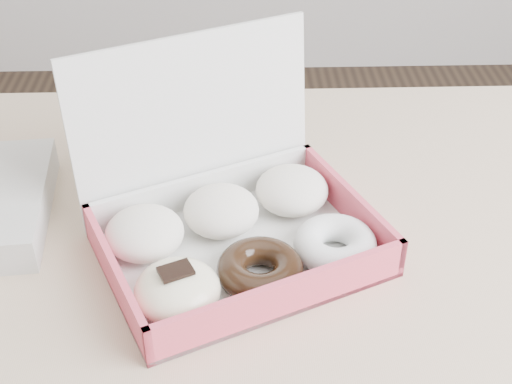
{
  "coord_description": "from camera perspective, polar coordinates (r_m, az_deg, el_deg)",
  "views": [
    {
      "loc": [
        -0.07,
        -0.56,
        1.26
      ],
      "look_at": [
        -0.06,
        0.03,
        0.83
      ],
      "focal_mm": 50.0,
      "sensor_mm": 36.0,
      "label": 1
    }
  ],
  "objects": [
    {
      "name": "table",
      "position": [
        0.81,
        4.04,
        -10.12
      ],
      "size": [
        1.2,
        0.8,
        0.75
      ],
      "color": "tan",
      "rests_on": "ground"
    },
    {
      "name": "donut_box",
      "position": [
        0.76,
        -2.05,
        -2.66
      ],
      "size": [
        0.35,
        0.33,
        0.2
      ],
      "rotation": [
        0.0,
        0.0,
        0.42
      ],
      "color": "silver",
      "rests_on": "table"
    }
  ]
}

